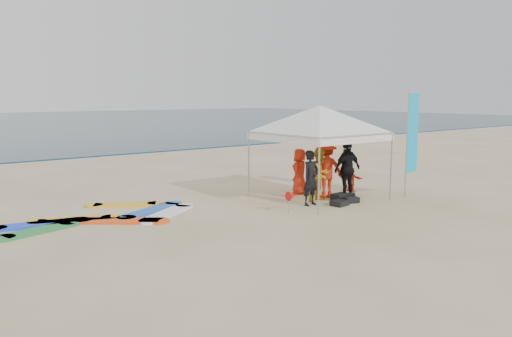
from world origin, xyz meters
The scene contains 13 objects.
ground centered at (0.00, 0.00, 0.00)m, with size 120.00×120.00×0.00m, color beige.
shoreline_foam centered at (0.00, 18.20, 0.00)m, with size 160.00×1.20×0.01m, color silver.
person_black_a centered at (1.71, 1.84, 0.85)m, with size 0.62×0.41×1.71m, color black.
person_yellow centered at (2.39, 2.12, 0.85)m, with size 0.83×0.64×1.70m, color #BA8A1A.
person_orange_a centered at (2.97, 2.41, 0.95)m, with size 1.22×0.70×1.90m, color red.
person_black_b centered at (3.38, 1.86, 0.97)m, with size 1.14×0.48×1.95m, color black.
person_orange_b centered at (2.68, 3.38, 0.79)m, with size 0.77×0.50×1.57m, color red.
person_seated centered at (4.45, 2.60, 0.44)m, with size 0.81×0.26×0.87m, color red.
canopy_tent centered at (2.64, 2.43, 3.04)m, with size 4.63×4.63×3.49m.
feather_flag centered at (5.35, 0.80, 2.09)m, with size 0.60×0.04×3.55m.
marker_pennant centered at (0.58, 1.45, 0.49)m, with size 0.28×0.28×0.64m.
gear_pile centered at (2.89, 1.52, 0.10)m, with size 1.49×0.98×0.22m.
surfboard_spread centered at (-3.90, 4.10, 0.03)m, with size 5.31×3.39×0.07m.
Camera 1 is at (-8.93, -9.02, 3.34)m, focal length 35.00 mm.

